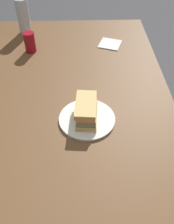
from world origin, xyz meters
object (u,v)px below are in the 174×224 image
Objects in this scene: soda_can_red at (30,42)px; paper_plate at (87,119)px; water_bottle_tall at (23,16)px; sandwich at (87,111)px; dining_table at (58,120)px.

paper_plate is at bearing -151.26° from soda_can_red.
paper_plate is at bearing -154.86° from water_bottle_tall.
water_bottle_tall is (0.83, 0.39, 0.06)m from sandwich.
soda_can_red is at bearing 19.62° from dining_table.
paper_plate is at bearing -158.48° from sandwich.
paper_plate is 0.05m from sandwich.
dining_table is 7.76× the size of water_bottle_tall.
soda_can_red reaches higher than dining_table.
water_bottle_tall is (0.24, 0.07, 0.05)m from soda_can_red.
soda_can_red is (0.53, 0.19, 0.13)m from dining_table.
paper_plate is 0.68m from soda_can_red.
water_bottle_tall is at bearing 25.16° from sandwich.
soda_can_red is at bearing 28.74° from paper_plate.
sandwich is at bearing -115.58° from dining_table.
sandwich is at bearing -154.84° from water_bottle_tall.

